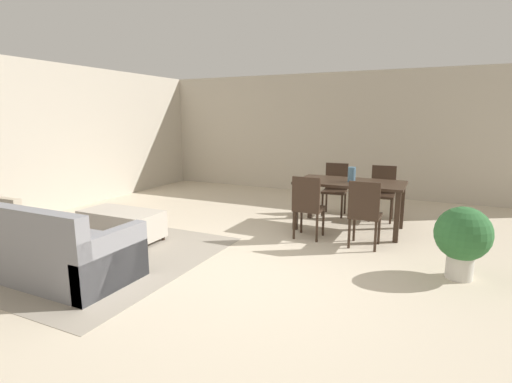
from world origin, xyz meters
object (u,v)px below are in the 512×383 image
at_px(dining_chair_near_right, 365,211).
at_px(dining_chair_far_right, 383,190).
at_px(dining_table, 350,187).
at_px(dining_chair_near_left, 308,204).
at_px(ottoman_table, 122,223).
at_px(potted_plant, 463,237).
at_px(dining_chair_far_left, 335,186).
at_px(couch, 38,249).
at_px(vase_centerpiece, 352,174).

height_order(dining_chair_near_right, dining_chair_far_right, same).
height_order(dining_table, dining_chair_far_right, dining_chair_far_right).
height_order(dining_chair_near_left, dining_chair_far_right, same).
distance_m(ottoman_table, potted_plant, 4.35).
distance_m(dining_chair_far_right, potted_plant, 2.48).
relative_size(dining_chair_far_left, potted_plant, 1.15).
xyz_separation_m(couch, dining_chair_far_left, (2.34, 4.09, 0.23)).
height_order(dining_chair_near_right, dining_chair_far_left, same).
distance_m(dining_chair_near_right, dining_chair_far_right, 1.65).
height_order(dining_chair_near_left, potted_plant, dining_chair_near_left).
bearing_deg(dining_table, ottoman_table, -145.07).
bearing_deg(vase_centerpiece, dining_chair_near_right, -66.28).
bearing_deg(dining_chair_far_right, ottoman_table, -138.85).
height_order(dining_chair_near_right, potted_plant, dining_chair_near_right).
xyz_separation_m(ottoman_table, dining_table, (2.80, 1.96, 0.42)).
bearing_deg(dining_chair_far_right, couch, -127.70).
bearing_deg(couch, potted_plant, 23.71).
xyz_separation_m(dining_table, dining_chair_far_left, (-0.43, 0.84, -0.14)).
relative_size(dining_chair_near_right, dining_chair_far_right, 1.00).
bearing_deg(dining_chair_near_left, dining_chair_near_right, -4.27).
relative_size(dining_chair_far_right, vase_centerpiece, 4.07).
relative_size(dining_chair_near_right, vase_centerpiece, 4.07).
distance_m(couch, dining_chair_far_left, 4.72).
distance_m(dining_chair_far_left, potted_plant, 2.94).
distance_m(dining_table, dining_chair_far_left, 0.95).
relative_size(couch, vase_centerpiece, 10.01).
distance_m(dining_table, potted_plant, 2.05).
xyz_separation_m(ottoman_table, dining_chair_near_right, (3.17, 1.13, 0.27)).
height_order(ottoman_table, dining_table, dining_table).
distance_m(couch, dining_chair_far_right, 5.17).
bearing_deg(dining_chair_near_right, dining_table, 114.37).
relative_size(dining_table, dining_chair_far_left, 1.75).
relative_size(dining_chair_near_left, dining_chair_near_right, 1.00).
relative_size(couch, potted_plant, 2.83).
height_order(dining_chair_far_right, potted_plant, dining_chair_far_right).
height_order(couch, dining_chair_far_right, dining_chair_far_right).
relative_size(ottoman_table, dining_chair_far_right, 1.26).
bearing_deg(dining_chair_near_left, vase_centerpiece, 58.26).
distance_m(couch, vase_centerpiece, 4.31).
height_order(ottoman_table, dining_chair_far_right, dining_chair_far_right).
bearing_deg(couch, vase_centerpiece, 49.11).
xyz_separation_m(vase_centerpiece, potted_plant, (1.48, -1.35, -0.40)).
bearing_deg(potted_plant, ottoman_table, -172.37).
bearing_deg(dining_chair_far_right, vase_centerpiece, -112.92).
xyz_separation_m(dining_chair_near_right, vase_centerpiece, (-0.35, 0.80, 0.35)).
relative_size(ottoman_table, dining_table, 0.72).
xyz_separation_m(dining_table, vase_centerpiece, (0.02, -0.03, 0.21)).
distance_m(dining_chair_near_left, vase_centerpiece, 0.93).
relative_size(dining_chair_far_right, potted_plant, 1.15).
xyz_separation_m(dining_chair_near_right, dining_chair_far_right, (0.01, 1.65, 0.00)).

